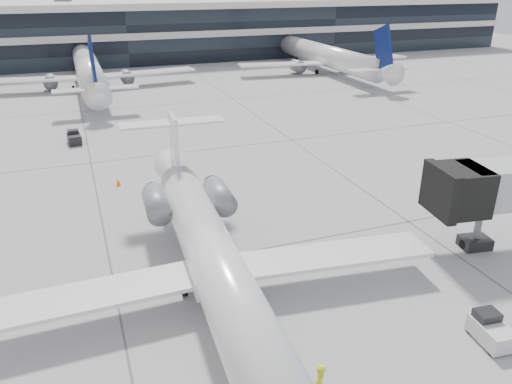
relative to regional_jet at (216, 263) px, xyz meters
name	(u,v)px	position (x,y,z in m)	size (l,w,h in m)	color
ground	(275,247)	(5.09, 4.34, -2.38)	(220.00, 220.00, 0.00)	gray
terminal	(121,34)	(5.09, 86.34, 2.62)	(170.00, 22.00, 10.00)	black
bg_jet_center	(91,87)	(-2.91, 59.34, -2.38)	(32.00, 40.00, 9.60)	white
bg_jet_right	(324,71)	(37.09, 59.34, -2.38)	(32.00, 40.00, 9.60)	white
regional_jet	(216,263)	(0.00, 0.00, 0.00)	(24.22, 30.20, 6.98)	white
baggage_tug	(491,330)	(11.09, -7.29, -1.77)	(1.48, 2.25, 1.35)	silver
traffic_cone	(118,182)	(-3.12, 18.04, -2.09)	(0.49, 0.49, 0.62)	orange
far_tug	(74,138)	(-6.08, 30.95, -1.78)	(1.42, 2.20, 1.33)	black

